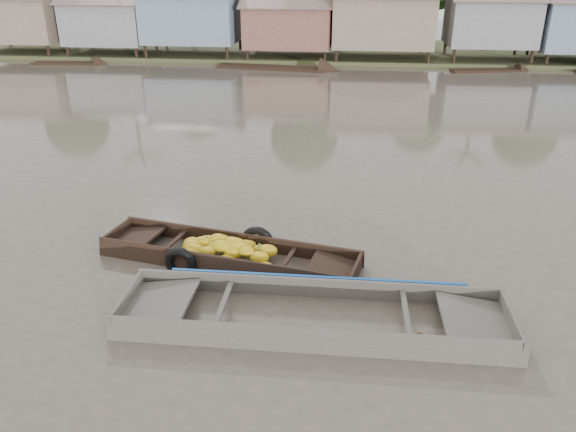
# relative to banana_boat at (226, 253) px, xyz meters

# --- Properties ---
(ground) EXTENTS (120.00, 120.00, 0.00)m
(ground) POSITION_rel_banana_boat_xyz_m (2.03, -0.51, -0.18)
(ground) COLOR #50493D
(ground) RESTS_ON ground
(riverbank) EXTENTS (120.00, 12.47, 10.22)m
(riverbank) POSITION_rel_banana_boat_xyz_m (5.06, 31.35, 2.89)
(riverbank) COLOR #384723
(riverbank) RESTS_ON ground
(banana_boat) EXTENTS (6.14, 2.59, 0.86)m
(banana_boat) POSITION_rel_banana_boat_xyz_m (0.00, 0.00, 0.00)
(banana_boat) COLOR black
(banana_boat) RESTS_ON ground
(viewer_boat) EXTENTS (7.38, 2.00, 0.59)m
(viewer_boat) POSITION_rel_banana_boat_xyz_m (2.17, -2.18, -0.12)
(viewer_boat) COLOR #48423D
(viewer_boat) RESTS_ON ground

